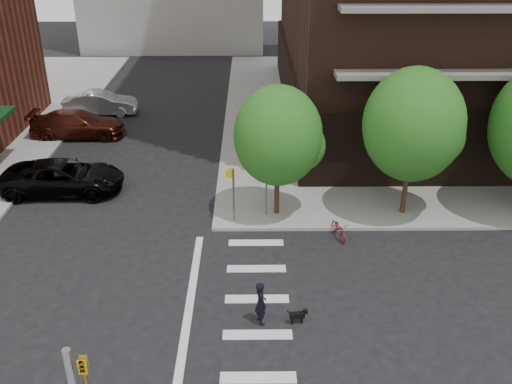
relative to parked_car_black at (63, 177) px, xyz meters
name	(u,v)px	position (x,y,z in m)	size (l,w,h in m)	color
ground	(170,335)	(6.80, -11.05, -0.84)	(120.00, 120.00, 0.00)	black
sidewalk_ne	(498,112)	(27.30, 12.45, -0.77)	(39.00, 33.00, 0.15)	gray
crosswalk	(235,335)	(9.01, -11.05, -0.84)	(3.85, 13.00, 0.01)	silver
tree_a	(278,136)	(10.80, -2.55, 3.20)	(4.00, 4.00, 5.90)	#301E11
tree_b	(413,125)	(16.80, -2.55, 3.70)	(4.50, 4.50, 6.65)	#301E11
pedestrian_signal	(241,186)	(9.12, -3.13, 1.01)	(2.18, 0.67, 2.60)	slate
parked_car_black	(63,177)	(0.00, 0.00, 0.00)	(6.08, 2.80, 1.69)	black
parked_car_maroon	(78,124)	(-1.40, 7.94, 0.01)	(5.88, 2.39, 1.70)	#3C150C
parked_car_silver	(100,103)	(-1.01, 12.31, -0.01)	(5.06, 1.76, 1.67)	silver
scooter	(339,229)	(13.49, -4.55, -0.44)	(0.54, 1.55, 0.81)	maroon
dog_walker	(261,303)	(9.92, -10.37, 0.00)	(0.40, 0.62, 1.69)	black
dog	(298,315)	(11.24, -10.42, -0.50)	(0.65, 0.24, 0.54)	black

